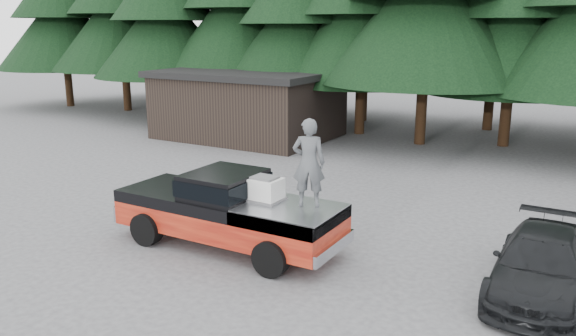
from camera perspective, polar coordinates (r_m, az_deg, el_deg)
The scene contains 7 objects.
ground at distance 14.03m, azimuth -0.76°, elevation -8.43°, with size 120.00×120.00×0.00m, color #48484B.
pickup_truck at distance 14.18m, azimuth -6.08°, elevation -5.38°, with size 6.00×2.04×1.33m, color red, non-canonical shape.
truck_cab at distance 13.94m, azimuth -6.52°, elevation -1.59°, with size 1.66×1.90×0.59m, color black.
air_compressor at distance 13.44m, azimuth -2.37°, elevation -2.25°, with size 0.77×0.64×0.53m, color silver.
man_on_bed at distance 12.86m, azimuth 2.12°, elevation 0.55°, with size 0.75×0.50×2.07m, color #4C4F53.
parked_car at distance 12.83m, azimuth 24.31°, elevation -8.92°, with size 1.78×4.38×1.27m, color black.
utility_building at distance 28.16m, azimuth -4.01°, elevation 6.56°, with size 8.40×6.40×3.30m.
Camera 1 is at (6.65, -11.11, 5.40)m, focal length 35.00 mm.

